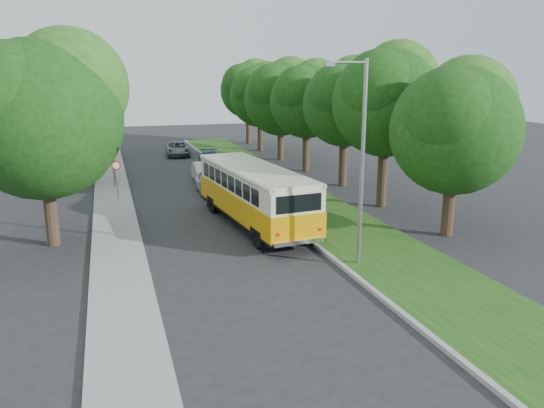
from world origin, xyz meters
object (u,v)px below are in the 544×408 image
object	(u,v)px
vintage_bus	(254,196)
car_silver	(211,182)
car_white	(204,172)
car_blue	(209,159)
lamppost_near	(360,157)
car_grey	(178,149)
lamppost_far	(109,126)

from	to	relation	value
vintage_bus	car_silver	world-z (taller)	vintage_bus
car_white	car_blue	distance (m)	6.11
lamppost_near	car_white	xyz separation A→B (m)	(-2.66, 18.83, -3.71)
car_silver	car_grey	size ratio (longest dim) A/B	0.91
lamppost_far	car_grey	size ratio (longest dim) A/B	1.63
car_silver	car_white	bearing A→B (deg)	86.97
vintage_bus	car_blue	world-z (taller)	vintage_bus
lamppost_near	car_blue	bearing A→B (deg)	92.79
lamppost_near	car_white	distance (m)	19.37
car_silver	car_grey	xyz separation A→B (m)	(0.11, 16.88, -0.08)
car_white	lamppost_near	bearing A→B (deg)	-80.44
car_silver	car_grey	world-z (taller)	car_silver
car_silver	lamppost_far	bearing A→B (deg)	148.99
lamppost_near	vintage_bus	xyz separation A→B (m)	(-2.32, 6.80, -2.84)
lamppost_far	vintage_bus	size ratio (longest dim) A/B	0.73
car_blue	car_grey	world-z (taller)	car_grey
lamppost_far	car_blue	size ratio (longest dim) A/B	1.76
car_grey	car_blue	bearing A→B (deg)	-72.24
vintage_bus	car_grey	bearing A→B (deg)	85.25
lamppost_far	vintage_bus	distance (m)	13.67
lamppost_far	car_white	bearing A→B (deg)	2.99
lamppost_near	lamppost_far	distance (m)	20.53
lamppost_far	car_grey	world-z (taller)	lamppost_far
car_grey	car_white	bearing A→B (deg)	-84.72
car_silver	lamppost_near	bearing A→B (deg)	-77.85
lamppost_far	car_silver	size ratio (longest dim) A/B	1.78
lamppost_near	car_grey	distance (m)	32.01
car_grey	car_silver	bearing A→B (deg)	-85.84
lamppost_far	car_silver	xyz separation A→B (m)	(5.96, -3.71, -3.40)
lamppost_far	car_silver	world-z (taller)	lamppost_far
car_silver	car_blue	bearing A→B (deg)	81.03
lamppost_near	car_white	bearing A→B (deg)	98.05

